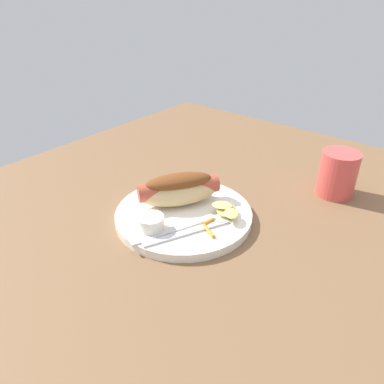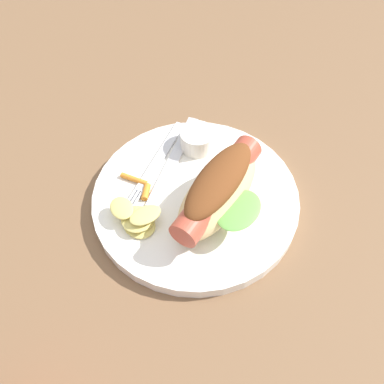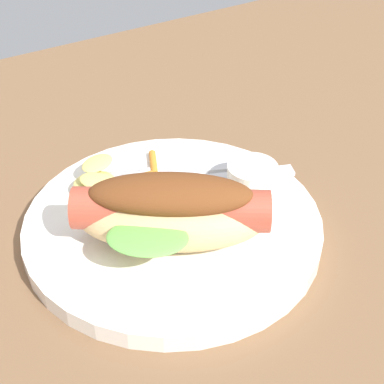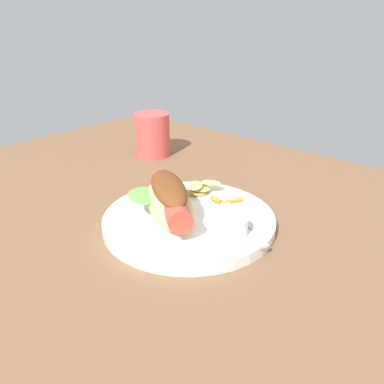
{
  "view_description": "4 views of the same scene",
  "coord_description": "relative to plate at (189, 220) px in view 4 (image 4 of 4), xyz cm",
  "views": [
    {
      "loc": [
        -40.42,
        -39.46,
        38.56
      ],
      "look_at": [
        2.66,
        -4.22,
        6.17
      ],
      "focal_mm": 34.4,
      "sensor_mm": 36.0,
      "label": 1
    },
    {
      "loc": [
        32.21,
        -3.93,
        42.37
      ],
      "look_at": [
        4.01,
        -2.97,
        4.34
      ],
      "focal_mm": 39.06,
      "sensor_mm": 36.0,
      "label": 2
    },
    {
      "loc": [
        20.93,
        29.86,
        32.7
      ],
      "look_at": [
        1.38,
        -1.01,
        4.86
      ],
      "focal_mm": 53.96,
      "sensor_mm": 36.0,
      "label": 3
    },
    {
      "loc": [
        -31.16,
        35.05,
        28.58
      ],
      "look_at": [
        1.24,
        -1.85,
        5.94
      ],
      "focal_mm": 36.56,
      "sensor_mm": 36.0,
      "label": 4
    }
  ],
  "objects": [
    {
      "name": "ground_plane",
      "position": [
        -2.37,
        2.48,
        -1.7
      ],
      "size": [
        120.0,
        90.0,
        1.8
      ],
      "primitive_type": "cube",
      "color": "brown"
    },
    {
      "name": "plate",
      "position": [
        0.0,
        0.0,
        0.0
      ],
      "size": [
        25.07,
        25.07,
        1.6
      ],
      "primitive_type": "cylinder",
      "color": "white",
      "rests_on": "ground_plane"
    },
    {
      "name": "hot_dog",
      "position": [
        1.63,
        2.36,
        3.88
      ],
      "size": [
        15.56,
        13.22,
        6.08
      ],
      "rotation": [
        0.0,
        0.0,
        5.69
      ],
      "color": "#DBB77A",
      "rests_on": "plate"
    },
    {
      "name": "sauce_ramekin",
      "position": [
        -7.85,
        0.49,
        2.13
      ],
      "size": [
        4.44,
        4.44,
        2.66
      ],
      "primitive_type": "cylinder",
      "color": "white",
      "rests_on": "plate"
    },
    {
      "name": "fork",
      "position": [
        -5.13,
        -4.74,
        1.0
      ],
      "size": [
        14.83,
        7.69,
        0.4
      ],
      "rotation": [
        0.0,
        0.0,
        5.85
      ],
      "color": "silver",
      "rests_on": "plate"
    },
    {
      "name": "knife",
      "position": [
        -5.53,
        -2.58,
        0.98
      ],
      "size": [
        15.23,
        6.91,
        0.36
      ],
      "primitive_type": "cube",
      "rotation": [
        0.0,
        0.0,
        5.92
      ],
      "color": "silver",
      "rests_on": "plate"
    },
    {
      "name": "chips_pile",
      "position": [
        3.87,
        -6.82,
        1.76
      ],
      "size": [
        6.16,
        6.93,
        2.06
      ],
      "color": "#DDCE6E",
      "rests_on": "plate"
    },
    {
      "name": "carrot_garnish",
      "position": [
        -1.26,
        -6.78,
        1.17
      ],
      "size": [
        4.05,
        3.86,
        0.82
      ],
      "color": "orange",
      "rests_on": "plate"
    },
    {
      "name": "drinking_cup",
      "position": [
        26.64,
        -18.1,
        3.81
      ],
      "size": [
        7.45,
        7.45,
        9.22
      ],
      "primitive_type": "cylinder",
      "color": "#D84C47",
      "rests_on": "ground_plane"
    }
  ]
}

